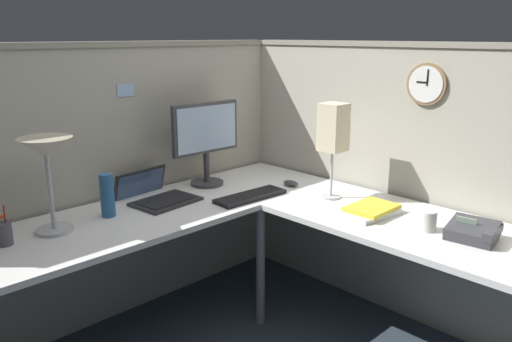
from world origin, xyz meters
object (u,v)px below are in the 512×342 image
thermos_flask (107,195)px  book_stack (370,210)px  desk_lamp_paper (333,130)px  coffee_mug (428,221)px  computer_mouse (291,183)px  desk_lamp_dome (46,155)px  laptop (154,195)px  pen_cup (3,233)px  office_phone (474,232)px  wall_clock (427,84)px  monitor (206,137)px  keyboard (250,196)px

thermos_flask → book_stack: bearing=-43.3°
desk_lamp_paper → coffee_mug: size_ratio=5.52×
computer_mouse → book_stack: 0.62m
thermos_flask → desk_lamp_dome: bearing=-177.6°
laptop → coffee_mug: (0.65, -1.29, 0.02)m
computer_mouse → pen_cup: pen_cup is taller
computer_mouse → office_phone: 1.13m
computer_mouse → wall_clock: size_ratio=0.47×
monitor → laptop: monitor is taller
coffee_mug → pen_cup: bearing=140.6°
book_stack → office_phone: bearing=-85.0°
laptop → office_phone: 1.64m
computer_mouse → thermos_flask: (-1.05, 0.29, 0.09)m
monitor → coffee_mug: bearing=-78.9°
desk_lamp_dome → office_phone: (1.29, -1.41, -0.33)m
keyboard → wall_clock: wall_clock is taller
monitor → office_phone: (0.30, -1.51, -0.26)m
laptop → pen_cup: (-0.82, -0.08, 0.03)m
desk_lamp_dome → coffee_mug: size_ratio=4.64×
pen_cup → book_stack: bearing=-31.4°
keyboard → thermos_flask: thermos_flask is taller
monitor → desk_lamp_dome: size_ratio=1.12×
computer_mouse → coffee_mug: coffee_mug is taller
wall_clock → pen_cup: bearing=152.9°
computer_mouse → coffee_mug: 0.93m
office_phone → coffee_mug: 0.20m
thermos_flask → wall_clock: bearing=-35.5°
desk_lamp_dome → wall_clock: wall_clock is taller
monitor → office_phone: 1.56m
pen_cup → desk_lamp_paper: size_ratio=0.34×
computer_mouse → desk_lamp_paper: size_ratio=0.20×
coffee_mug → desk_lamp_paper: bearing=83.0°
monitor → pen_cup: (-1.21, -0.10, -0.24)m
office_phone → wall_clock: size_ratio=1.02×
desk_lamp_dome → thermos_flask: bearing=2.4°
keyboard → thermos_flask: 0.77m
monitor → computer_mouse: (0.34, -0.38, -0.28)m
office_phone → coffee_mug: (-0.04, 0.20, 0.01)m
thermos_flask → pen_cup: bearing=-178.8°
computer_mouse → coffee_mug: size_ratio=1.08×
pen_cup → coffee_mug: pen_cup is taller
desk_lamp_dome → coffee_mug: desk_lamp_dome is taller
laptop → office_phone: bearing=-65.0°
keyboard → computer_mouse: computer_mouse is taller
keyboard → computer_mouse: bearing=2.9°
monitor → desk_lamp_dome: 1.00m
keyboard → thermos_flask: size_ratio=1.95×
keyboard → wall_clock: size_ratio=1.95×
desk_lamp_dome → pen_cup: 0.38m
office_phone → desk_lamp_dome: bearing=132.6°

